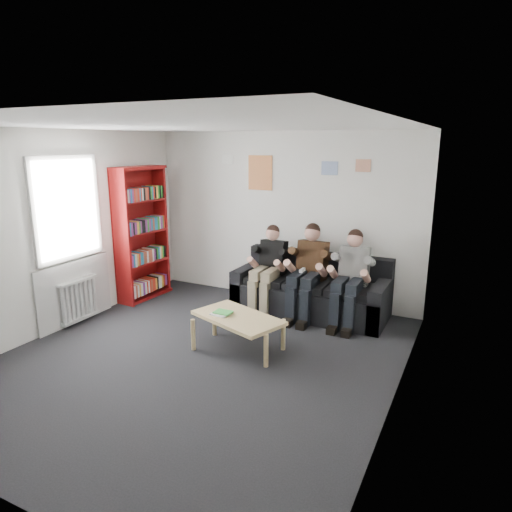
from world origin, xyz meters
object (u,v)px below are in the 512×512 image
at_px(person_right, 350,279).
at_px(person_left, 268,269).
at_px(bookshelf, 142,234).
at_px(coffee_table, 238,320).
at_px(person_middle, 307,272).
at_px(sofa, 311,292).

bearing_deg(person_right, person_left, 177.01).
relative_size(bookshelf, coffee_table, 1.94).
distance_m(bookshelf, person_left, 2.16).
xyz_separation_m(bookshelf, person_left, (2.09, 0.35, -0.42)).
relative_size(bookshelf, person_middle, 1.56).
bearing_deg(person_left, sofa, 17.78).
xyz_separation_m(sofa, person_middle, (-0.00, -0.21, 0.37)).
height_order(person_left, person_right, person_right).
xyz_separation_m(bookshelf, coffee_table, (2.36, -1.08, -0.69)).
height_order(coffee_table, person_middle, person_middle).
distance_m(bookshelf, coffee_table, 2.69).
bearing_deg(person_left, person_middle, -0.34).
height_order(bookshelf, person_middle, bookshelf).
bearing_deg(sofa, person_right, -17.88).
bearing_deg(coffee_table, bookshelf, 155.40).
xyz_separation_m(person_left, person_right, (1.27, -0.00, 0.01)).
relative_size(sofa, person_right, 1.69).
distance_m(coffee_table, person_middle, 1.50).
distance_m(person_middle, person_right, 0.63).
bearing_deg(bookshelf, person_left, 14.03).
xyz_separation_m(sofa, person_right, (0.63, -0.20, 0.36)).
bearing_deg(person_left, coffee_table, -79.36).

